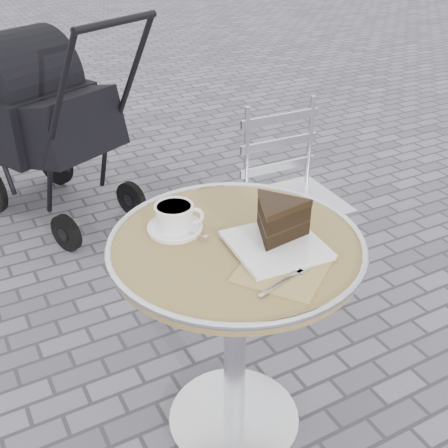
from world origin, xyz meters
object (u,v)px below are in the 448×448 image
cappuccino_set (175,219)px  cake_plate_set (278,225)px  baby_stroller (40,126)px  bistro_chair (286,177)px  cafe_table (236,289)px

cappuccino_set → cake_plate_set: 0.29m
cake_plate_set → baby_stroller: bearing=103.0°
cake_plate_set → baby_stroller: 1.89m
cake_plate_set → bistro_chair: bearing=58.6°
cafe_table → cake_plate_set: size_ratio=1.90×
cafe_table → cake_plate_set: 0.25m
cappuccino_set → cake_plate_set: bearing=-18.0°
bistro_chair → cafe_table: bearing=-131.0°
cafe_table → bistro_chair: (0.62, 0.65, -0.06)m
cafe_table → cake_plate_set: cake_plate_set is taller
baby_stroller → cafe_table: bearing=-109.3°
cappuccino_set → baby_stroller: bearing=116.2°
cake_plate_set → bistro_chair: cake_plate_set is taller
bistro_chair → cake_plate_set: bearing=-123.8°
cafe_table → cake_plate_set: bearing=-33.1°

